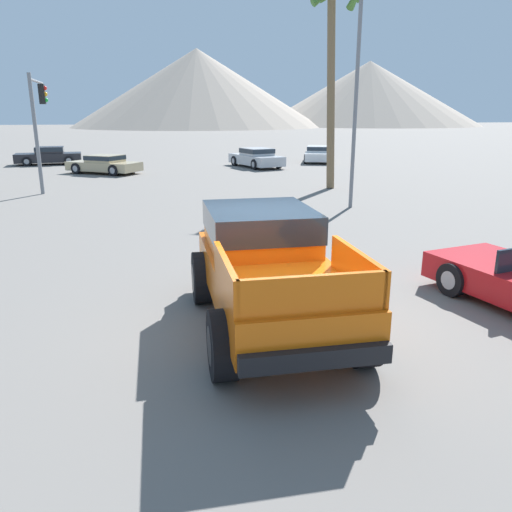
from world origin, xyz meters
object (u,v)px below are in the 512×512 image
(parked_car_white, at_px, (319,154))
(palm_tree_tall, at_px, (335,28))
(parked_car_dark, at_px, (49,155))
(street_lamp_post, at_px, (357,81))
(parked_car_tan, at_px, (104,164))
(traffic_light_main, at_px, (39,111))
(orange_pickup_truck, at_px, (267,262))
(parked_car_silver, at_px, (256,157))

(parked_car_white, bearing_deg, palm_tree_tall, -87.01)
(parked_car_dark, relative_size, street_lamp_post, 0.59)
(parked_car_tan, bearing_deg, street_lamp_post, -108.30)
(traffic_light_main, bearing_deg, palm_tree_tall, -101.37)
(orange_pickup_truck, bearing_deg, parked_car_white, 70.15)
(parked_car_tan, height_order, street_lamp_post, street_lamp_post)
(parked_car_silver, distance_m, parked_car_tan, 9.60)
(parked_car_tan, height_order, traffic_light_main, traffic_light_main)
(orange_pickup_truck, bearing_deg, parked_car_tan, 101.48)
(parked_car_tan, distance_m, traffic_light_main, 7.10)
(parked_car_white, distance_m, street_lamp_post, 18.44)
(orange_pickup_truck, relative_size, street_lamp_post, 0.66)
(parked_car_tan, distance_m, palm_tree_tall, 15.08)
(parked_car_silver, distance_m, traffic_light_main, 14.24)
(orange_pickup_truck, distance_m, parked_car_tan, 23.44)
(parked_car_white, height_order, parked_car_tan, parked_car_white)
(parked_car_white, height_order, traffic_light_main, traffic_light_main)
(street_lamp_post, bearing_deg, parked_car_silver, 89.72)
(parked_car_silver, xyz_separation_m, traffic_light_main, (-11.82, -7.40, 2.88))
(orange_pickup_truck, distance_m, street_lamp_post, 11.73)
(palm_tree_tall, bearing_deg, traffic_light_main, 168.63)
(orange_pickup_truck, relative_size, palm_tree_tall, 0.53)
(parked_car_dark, xyz_separation_m, traffic_light_main, (1.62, -12.57, 2.90))
(parked_car_silver, distance_m, street_lamp_post, 15.46)
(parked_car_dark, xyz_separation_m, palm_tree_tall, (14.51, -15.17, 6.36))
(parked_car_dark, relative_size, traffic_light_main, 0.87)
(orange_pickup_truck, height_order, parked_car_white, orange_pickup_truck)
(parked_car_silver, xyz_separation_m, street_lamp_post, (-0.07, -14.97, 3.87))
(street_lamp_post, relative_size, palm_tree_tall, 0.80)
(parked_car_white, distance_m, parked_car_tan, 15.15)
(orange_pickup_truck, height_order, palm_tree_tall, palm_tree_tall)
(parked_car_white, distance_m, parked_car_dark, 18.87)
(traffic_light_main, bearing_deg, parked_car_silver, -57.94)
(orange_pickup_truck, xyz_separation_m, parked_car_silver, (5.92, 24.54, -0.42))
(orange_pickup_truck, bearing_deg, parked_car_silver, 79.12)
(palm_tree_tall, bearing_deg, orange_pickup_truck, -115.69)
(parked_car_tan, bearing_deg, parked_car_dark, 67.98)
(parked_car_white, xyz_separation_m, parked_car_tan, (-14.71, -3.64, -0.04))
(parked_car_white, xyz_separation_m, street_lamp_post, (-5.28, -17.23, 3.90))
(parked_car_silver, distance_m, palm_tree_tall, 11.89)
(parked_car_white, distance_m, palm_tree_tall, 14.43)
(parked_car_silver, xyz_separation_m, parked_car_tan, (-9.50, -1.38, -0.07))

